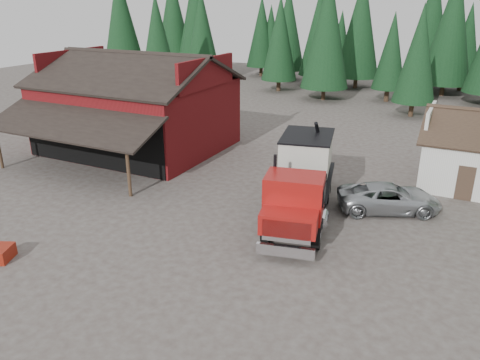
% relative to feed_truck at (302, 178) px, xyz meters
% --- Properties ---
extents(ground, '(120.00, 120.00, 0.00)m').
position_rel_feed_truck_xyz_m(ground, '(-4.00, -4.03, -2.10)').
color(ground, '#453B36').
rests_on(ground, ground).
extents(red_barn, '(12.80, 13.63, 7.18)m').
position_rel_feed_truck_xyz_m(red_barn, '(-15.00, 5.87, 0.59)').
color(red_barn, maroon).
rests_on(red_barn, ground).
extents(conifer_backdrop, '(76.00, 16.00, 16.00)m').
position_rel_feed_truck_xyz_m(conifer_backdrop, '(-4.00, 37.97, -2.10)').
color(conifer_backdrop, black).
rests_on(conifer_backdrop, ground).
extents(near_pine_a, '(4.40, 4.40, 11.40)m').
position_rel_feed_truck_xyz_m(near_pine_a, '(-26.00, 23.97, 4.29)').
color(near_pine_a, '#382619').
rests_on(near_pine_a, ground).
extents(near_pine_b, '(3.96, 3.96, 10.40)m').
position_rel_feed_truck_xyz_m(near_pine_b, '(2.00, 25.97, 3.79)').
color(near_pine_b, '#382619').
rests_on(near_pine_b, ground).
extents(near_pine_d, '(5.28, 5.28, 13.40)m').
position_rel_feed_truck_xyz_m(near_pine_d, '(-8.00, 29.97, 5.29)').
color(near_pine_d, '#382619').
rests_on(near_pine_d, ground).
extents(feed_truck, '(4.70, 10.29, 4.49)m').
position_rel_feed_truck_xyz_m(feed_truck, '(0.00, 0.00, 0.00)').
color(feed_truck, black).
rests_on(feed_truck, ground).
extents(silver_car, '(5.87, 4.45, 1.48)m').
position_rel_feed_truck_xyz_m(silver_car, '(4.00, 2.62, -1.36)').
color(silver_car, '#ABAFB3').
rests_on(silver_car, ground).
extents(equip_box, '(1.07, 1.28, 0.60)m').
position_rel_feed_truck_xyz_m(equip_box, '(-10.00, -10.03, -1.80)').
color(equip_box, maroon).
rests_on(equip_box, ground).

